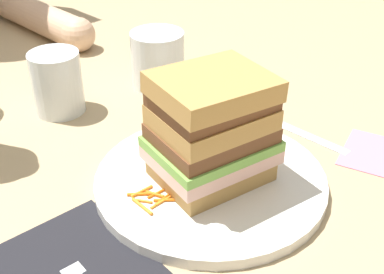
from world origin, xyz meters
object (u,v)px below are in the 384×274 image
Objects in this scene: sandwich at (212,129)px; napkin_pink at (373,153)px; main_plate at (210,181)px; juice_glass at (158,62)px; knife at (287,127)px; empty_tumbler_0 at (57,83)px.

napkin_pink is at bearing -27.77° from sandwich.
sandwich is 1.56× the size of napkin_pink.
juice_glass is at bearing 60.44° from main_plate.
sandwich is 0.19m from knife.
knife is at bearing 4.06° from main_plate.
sandwich is 0.74× the size of knife.
juice_glass is at bearing 99.00° from knife.
main_plate is 3.06× the size of juice_glass.
main_plate is 0.22m from napkin_pink.
empty_tumbler_0 is at bearing 94.34° from sandwich.
sandwich reaches higher than napkin_pink.
empty_tumbler_0 is at bearing 94.53° from main_plate.
knife is (0.17, 0.01, -0.08)m from sandwich.
sandwich is at bearing -132.73° from main_plate.
sandwich reaches higher than empty_tumbler_0.
knife is 2.23× the size of empty_tumbler_0.
knife is at bearing 4.35° from sandwich.
juice_glass reaches higher than main_plate.
empty_tumbler_0 is (-0.02, 0.28, 0.04)m from main_plate.
main_plate is at bearing -175.94° from knife.
main_plate is 0.17m from knife.
napkin_pink is (0.19, -0.10, -0.01)m from main_plate.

